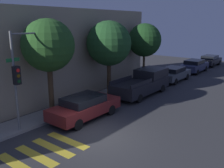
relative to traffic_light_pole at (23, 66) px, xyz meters
name	(u,v)px	position (x,y,z in m)	size (l,w,h in m)	color
ground_plane	(95,137)	(1.54, -3.37, -3.41)	(60.00, 60.00, 0.00)	#333335
sidewalk	(43,117)	(1.54, 0.75, -3.34)	(26.00, 1.84, 0.14)	gray
building_row	(0,57)	(1.54, 5.07, -0.15)	(26.00, 6.00, 6.52)	gray
crosswalk	(27,160)	(-1.80, -2.57, -3.41)	(4.93, 2.60, 0.00)	gold
traffic_light_pole	(23,66)	(0.00, 0.00, 0.00)	(2.42, 0.56, 5.16)	slate
sedan_near_corner	(85,107)	(3.00, -1.27, -2.67)	(4.57, 1.86, 1.41)	maroon
pickup_truck	(143,83)	(9.63, -1.27, -2.49)	(5.63, 2.10, 1.87)	black
sedan_middle	(174,74)	(15.26, -1.27, -2.69)	(4.38, 1.79, 1.36)	#4C5156
sedan_far_end	(194,66)	(20.78, -1.27, -2.66)	(4.51, 1.86, 1.41)	#2D3351
sedan_tail_of_row	(210,60)	(26.35, -1.27, -2.70)	(4.50, 1.84, 1.34)	black
tree_near_corner	(48,46)	(2.08, 0.58, 0.84)	(3.02, 3.02, 5.79)	#42301E
tree_midblock	(109,44)	(7.61, 0.58, 0.59)	(3.33, 3.33, 5.69)	#42301E
tree_far_end	(145,40)	(12.74, 0.58, 0.55)	(2.98, 2.98, 5.47)	brown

